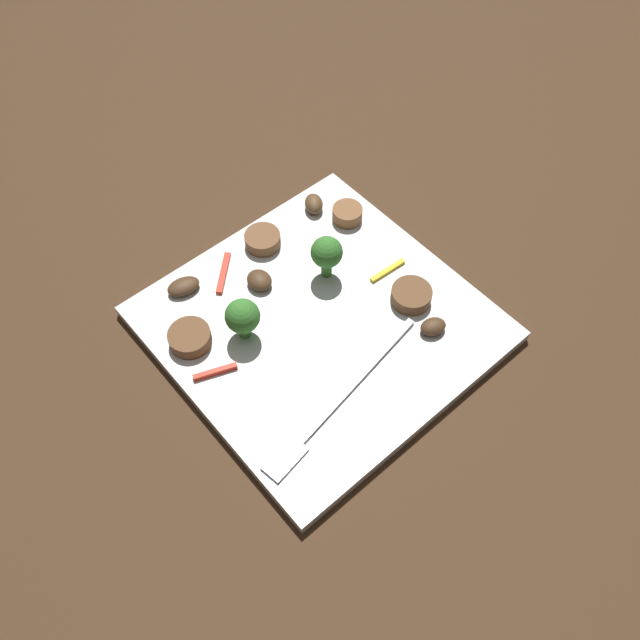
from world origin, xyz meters
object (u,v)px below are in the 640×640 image
broccoli_floret_1 (243,317)px  pepper_strip_1 (215,372)px  mushroom_2 (259,280)px  mushroom_3 (314,204)px  pepper_strip_0 (388,271)px  plate (320,324)px  sausage_slice_3 (411,296)px  sausage_slice_0 (263,240)px  mushroom_1 (433,327)px  sausage_slice_1 (347,214)px  broccoli_floret_0 (327,253)px  sausage_slice_2 (190,338)px  mushroom_0 (183,286)px  pepper_strip_3 (223,273)px  fork (334,405)px

broccoli_floret_1 → pepper_strip_1: 0.05m
broccoli_floret_1 → mushroom_2: (-0.04, -0.03, -0.02)m
mushroom_3 → pepper_strip_0: size_ratio=0.64×
plate → sausage_slice_3: (-0.07, 0.04, 0.01)m
sausage_slice_0 → mushroom_3: size_ratio=1.38×
mushroom_1 → mushroom_3: 0.17m
sausage_slice_1 → pepper_strip_1: (0.19, 0.06, -0.00)m
broccoli_floret_0 → pepper_strip_0: broccoli_floret_0 is taller
broccoli_floret_0 → mushroom_2: bearing=-29.3°
plate → mushroom_3: (-0.08, -0.10, 0.01)m
sausage_slice_0 → sausage_slice_1: same height
sausage_slice_2 → mushroom_3: size_ratio=1.49×
sausage_slice_0 → mushroom_2: 0.05m
mushroom_0 → pepper_strip_1: size_ratio=0.79×
mushroom_0 → mushroom_3: (-0.15, 0.00, 0.00)m
sausage_slice_2 → mushroom_0: sausage_slice_2 is taller
mushroom_2 → mushroom_3: size_ratio=1.01×
mushroom_0 → mushroom_3: bearing=179.7°
sausage_slice_0 → pepper_strip_3: 0.05m
mushroom_1 → mushroom_2: 0.16m
sausage_slice_0 → mushroom_3: (-0.06, -0.00, 0.00)m
fork → sausage_slice_2: bearing=-76.6°
mushroom_3 → sausage_slice_1: bearing=117.6°
plate → pepper_strip_1: pepper_strip_1 is taller
sausage_slice_1 → mushroom_3: (0.02, -0.03, 0.00)m
broccoli_floret_0 → broccoli_floret_1: 0.09m
plate → sausage_slice_1: 0.12m
mushroom_1 → pepper_strip_3: size_ratio=0.50×
broccoli_floret_0 → sausage_slice_2: bearing=-8.4°
plate → mushroom_0: 0.13m
plate → pepper_strip_0: size_ratio=6.72×
fork → broccoli_floret_1: broccoli_floret_1 is taller
mushroom_3 → fork: bearing=53.8°
mushroom_3 → pepper_strip_1: (0.18, 0.09, -0.00)m
sausage_slice_1 → sausage_slice_2: same height
fork → sausage_slice_0: 0.18m
pepper_strip_0 → pepper_strip_3: same height
sausage_slice_2 → pepper_strip_1: sausage_slice_2 is taller
sausage_slice_1 → mushroom_2: size_ratio=1.18×
plate → pepper_strip_1: 0.10m
sausage_slice_1 → mushroom_0: bearing=-10.6°
sausage_slice_2 → pepper_strip_1: size_ratio=0.98×
mushroom_0 → sausage_slice_3: bearing=136.1°
mushroom_0 → mushroom_2: size_ratio=1.20×
sausage_slice_1 → mushroom_3: size_ratio=1.19×
broccoli_floret_1 → sausage_slice_0: (-0.07, -0.07, -0.02)m
sausage_slice_1 → mushroom_1: (0.03, 0.14, -0.00)m
fork → sausage_slice_1: size_ratio=6.29×
mushroom_0 → pepper_strip_1: mushroom_0 is taller
sausage_slice_1 → pepper_strip_3: 0.13m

